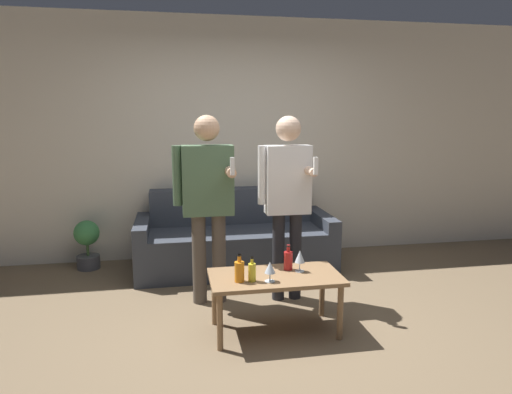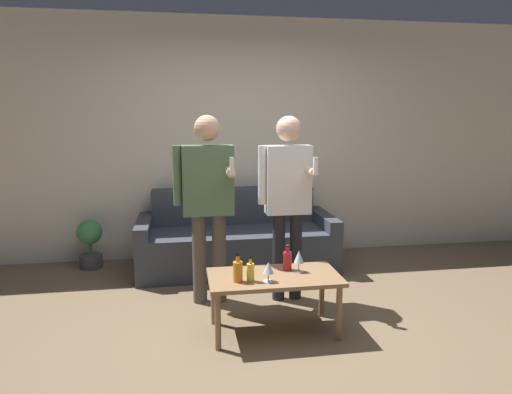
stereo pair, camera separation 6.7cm
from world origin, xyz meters
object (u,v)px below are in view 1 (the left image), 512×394
at_px(couch, 235,240).
at_px(person_standing_right, 287,193).
at_px(bottle_orange, 252,272).
at_px(person_standing_left, 207,195).
at_px(coffee_table, 275,282).

distance_m(couch, person_standing_right, 1.20).
relative_size(bottle_orange, person_standing_left, 0.11).
relative_size(person_standing_left, person_standing_right, 1.00).
height_order(couch, person_standing_left, person_standing_left).
bearing_deg(person_standing_right, coffee_table, -111.46).
xyz_separation_m(person_standing_left, person_standing_right, (0.68, -0.05, 0.01)).
relative_size(couch, person_standing_left, 1.26).
xyz_separation_m(coffee_table, bottle_orange, (-0.19, -0.09, 0.13)).
bearing_deg(bottle_orange, person_standing_left, 108.81).
bearing_deg(person_standing_right, person_standing_left, 175.49).
height_order(coffee_table, person_standing_right, person_standing_right).
bearing_deg(couch, person_standing_right, -70.33).
bearing_deg(person_standing_left, bottle_orange, -71.19).
distance_m(couch, person_standing_left, 1.16).
xyz_separation_m(bottle_orange, person_standing_left, (-0.26, 0.75, 0.43)).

